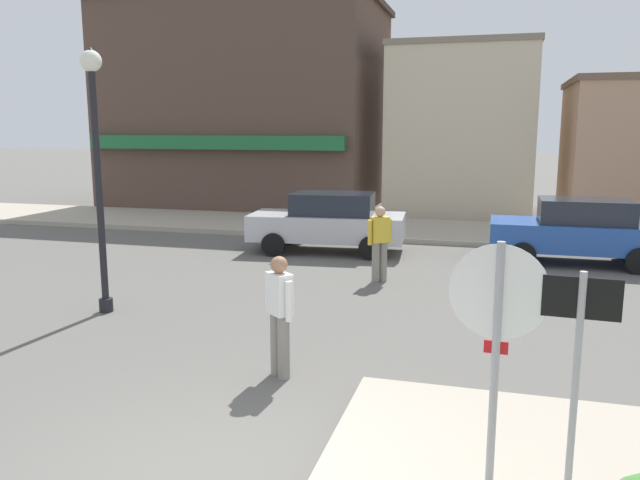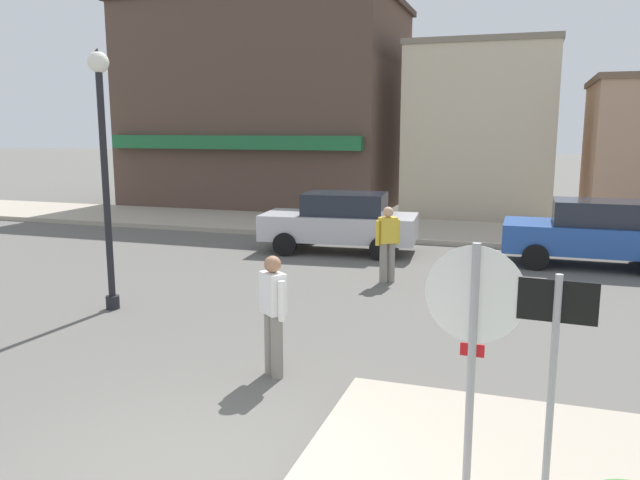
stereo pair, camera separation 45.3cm
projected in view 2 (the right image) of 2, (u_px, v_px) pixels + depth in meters
The scene contains 10 objects.
kerb_far at pixel (426, 231), 19.34m from camera, with size 80.00×4.00×0.15m, color #A89E8C.
stop_sign at pixel (473, 336), 5.16m from camera, with size 0.82×0.08×2.30m.
one_way_sign at pixel (553, 368), 4.95m from camera, with size 0.60×0.07×2.10m.
lamp_post at pixel (103, 143), 10.73m from camera, with size 0.36×0.36×4.54m.
parked_car_nearest at pixel (341, 221), 16.30m from camera, with size 4.14×2.15×1.56m.
parked_car_second at pixel (594, 232), 14.58m from camera, with size 4.00×1.88×1.56m.
pedestrian_crossing_near at pixel (273, 312), 8.06m from camera, with size 0.48×0.42×1.61m.
pedestrian_crossing_far at pixel (388, 242), 13.02m from camera, with size 0.49×0.40×1.61m.
building_corner_shop at pixel (270, 106), 26.27m from camera, with size 10.88×7.81×8.26m.
building_storefront_left_near at pixel (481, 131), 23.25m from camera, with size 5.24×5.19×6.22m.
Camera 2 is at (2.89, -4.54, 3.21)m, focal length 35.00 mm.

